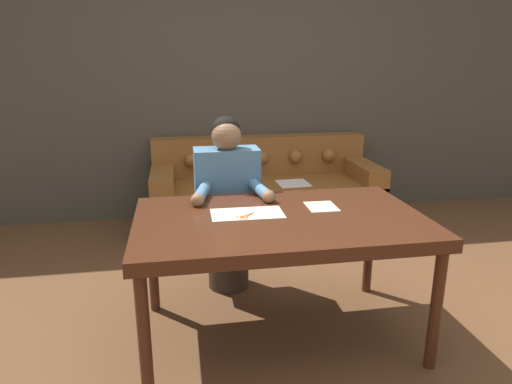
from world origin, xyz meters
TOP-DOWN VIEW (x-y plane):
  - ground_plane at (0.00, 0.00)m, footprint 16.00×16.00m
  - wall_back at (0.00, 2.31)m, footprint 8.00×0.06m
  - dining_table at (-0.15, 0.06)m, footprint 1.55×0.94m
  - couch at (0.12, 1.88)m, footprint 2.07×0.85m
  - person at (-0.36, 0.70)m, footprint 0.50×0.58m
  - pattern_paper_main at (-0.32, 0.12)m, footprint 0.40×0.22m
  - pattern_paper_offcut at (0.12, 0.17)m, footprint 0.17×0.20m
  - scissors at (-0.32, 0.09)m, footprint 0.20×0.19m

SIDE VIEW (x-z plane):
  - ground_plane at x=0.00m, z-range 0.00..0.00m
  - couch at x=0.12m, z-range -0.11..0.71m
  - person at x=-0.36m, z-range 0.01..1.20m
  - dining_table at x=-0.15m, z-range 0.30..1.03m
  - pattern_paper_main at x=-0.32m, z-range 0.73..0.73m
  - pattern_paper_offcut at x=0.12m, z-range 0.73..0.73m
  - scissors at x=-0.32m, z-range 0.73..0.74m
  - wall_back at x=0.00m, z-range 0.00..2.60m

